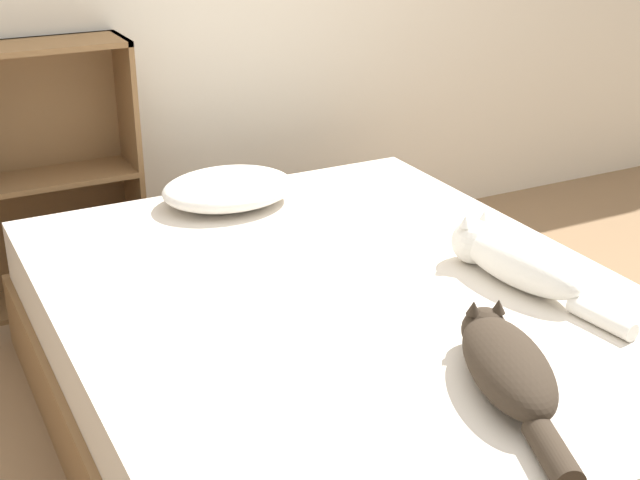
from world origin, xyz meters
TOP-DOWN VIEW (x-y plane):
  - ground_plane at (0.00, 0.00)m, footprint 8.00×8.00m
  - bed at (0.00, 0.00)m, footprint 1.56×2.00m
  - pillow at (-0.03, 0.78)m, footprint 0.46×0.37m
  - cat_light at (0.45, -0.15)m, footprint 0.19×0.64m
  - cat_dark at (0.09, -0.59)m, footprint 0.31×0.59m
  - bookshelf at (-0.65, 1.31)m, footprint 0.80×0.26m

SIDE VIEW (x-z plane):
  - ground_plane at x=0.00m, z-range 0.00..0.00m
  - bed at x=0.00m, z-range 0.00..0.46m
  - bookshelf at x=-0.65m, z-range 0.01..0.99m
  - pillow at x=-0.03m, z-range 0.46..0.57m
  - cat_dark at x=0.09m, z-range 0.45..0.59m
  - cat_light at x=0.45m, z-range 0.45..0.60m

